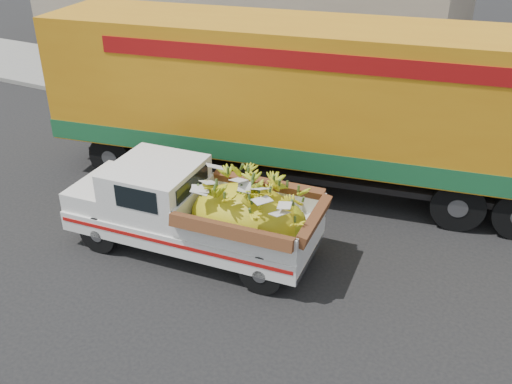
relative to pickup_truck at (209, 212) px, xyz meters
The scene contains 5 objects.
ground 1.46m from the pickup_truck, 26.72° to the right, with size 100.00×100.00×0.00m, color black.
curb 6.09m from the pickup_truck, 80.31° to the left, with size 60.00×0.25×0.15m, color gray.
sidewalk 8.15m from the pickup_truck, 82.81° to the left, with size 60.00×4.00×0.14m, color gray.
pickup_truck is the anchor object (origin of this frame).
semi_trailer 3.73m from the pickup_truck, 82.39° to the left, with size 12.08×4.54×3.80m.
Camera 1 is at (4.02, -7.30, 6.38)m, focal length 40.00 mm.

